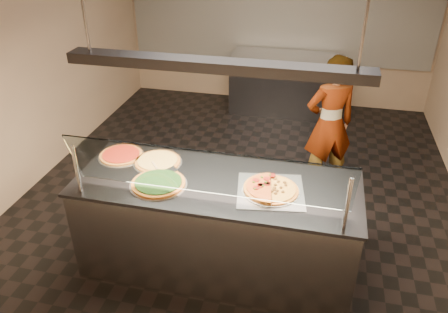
% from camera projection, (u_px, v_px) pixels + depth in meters
% --- Properties ---
extents(ground, '(5.00, 6.00, 0.02)m').
position_uv_depth(ground, '(241.00, 194.00, 5.18)').
color(ground, black).
rests_on(ground, ground).
extents(wall_back, '(5.00, 0.02, 3.00)m').
position_uv_depth(wall_back, '(279.00, 11.00, 6.97)').
color(wall_back, tan).
rests_on(wall_back, ground).
extents(wall_front, '(5.00, 0.02, 3.00)m').
position_uv_depth(wall_front, '(114.00, 296.00, 1.88)').
color(wall_front, tan).
rests_on(wall_front, ground).
extents(wall_left, '(0.02, 6.00, 3.00)m').
position_uv_depth(wall_left, '(25.00, 55.00, 4.91)').
color(wall_left, tan).
rests_on(wall_left, ground).
extents(tile_band, '(4.90, 0.02, 1.20)m').
position_uv_depth(tile_band, '(278.00, 25.00, 7.04)').
color(tile_band, silver).
rests_on(tile_band, wall_back).
extents(serving_counter, '(2.43, 0.94, 0.93)m').
position_uv_depth(serving_counter, '(217.00, 225.00, 3.93)').
color(serving_counter, '#B7B7BC').
rests_on(serving_counter, ground).
extents(sneeze_guard, '(2.19, 0.18, 0.54)m').
position_uv_depth(sneeze_guard, '(205.00, 173.00, 3.26)').
color(sneeze_guard, '#B7B7BC').
rests_on(sneeze_guard, serving_counter).
extents(perforated_tray, '(0.61, 0.61, 0.01)m').
position_uv_depth(perforated_tray, '(271.00, 191.00, 3.57)').
color(perforated_tray, silver).
rests_on(perforated_tray, serving_counter).
extents(half_pizza_pepperoni, '(0.29, 0.47, 0.05)m').
position_uv_depth(half_pizza_pepperoni, '(258.00, 186.00, 3.58)').
color(half_pizza_pepperoni, '#9B551D').
rests_on(half_pizza_pepperoni, perforated_tray).
extents(half_pizza_sausage, '(0.29, 0.47, 0.04)m').
position_uv_depth(half_pizza_sausage, '(284.00, 190.00, 3.55)').
color(half_pizza_sausage, '#9B551D').
rests_on(half_pizza_sausage, perforated_tray).
extents(pizza_spinach, '(0.49, 0.49, 0.03)m').
position_uv_depth(pizza_spinach, '(158.00, 183.00, 3.66)').
color(pizza_spinach, silver).
rests_on(pizza_spinach, serving_counter).
extents(pizza_cheese, '(0.44, 0.44, 0.03)m').
position_uv_depth(pizza_cheese, '(158.00, 161.00, 3.97)').
color(pizza_cheese, silver).
rests_on(pizza_cheese, serving_counter).
extents(pizza_tomato, '(0.42, 0.42, 0.03)m').
position_uv_depth(pizza_tomato, '(121.00, 155.00, 4.08)').
color(pizza_tomato, silver).
rests_on(pizza_tomato, serving_counter).
extents(pizza_spatula, '(0.28, 0.17, 0.02)m').
position_uv_depth(pizza_spatula, '(161.00, 167.00, 3.85)').
color(pizza_spatula, '#B7B7BC').
rests_on(pizza_spatula, pizza_spinach).
extents(prep_table, '(1.69, 0.74, 0.93)m').
position_uv_depth(prep_table, '(283.00, 84.00, 7.06)').
color(prep_table, '#2E2E32').
rests_on(prep_table, ground).
extents(worker, '(0.70, 0.60, 1.62)m').
position_uv_depth(worker, '(330.00, 124.00, 4.96)').
color(worker, '#232229').
rests_on(worker, ground).
extents(heat_lamp_housing, '(2.30, 0.18, 0.08)m').
position_uv_depth(heat_lamp_housing, '(216.00, 65.00, 3.19)').
color(heat_lamp_housing, '#2E2E32').
rests_on(heat_lamp_housing, ceiling).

